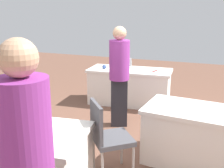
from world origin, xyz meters
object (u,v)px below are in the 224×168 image
at_px(table_back_left, 207,139).
at_px(person_attendee_standing, 119,72).
at_px(table_foreground, 130,86).
at_px(yarn_ball, 104,67).
at_px(chair_tucked_left, 107,134).
at_px(scissors_red, 155,71).
at_px(person_presenter, 28,161).
at_px(table_mid_left, 20,162).
at_px(laptop_silver, 124,66).

bearing_deg(table_back_left, person_attendee_standing, -27.36).
height_order(table_foreground, yarn_ball, yarn_ball).
height_order(chair_tucked_left, yarn_ball, chair_tucked_left).
relative_size(table_back_left, scissors_red, 9.34).
bearing_deg(table_back_left, scissors_red, -59.36).
bearing_deg(yarn_ball, person_presenter, 106.64).
bearing_deg(table_mid_left, person_attendee_standing, -99.51).
xyz_separation_m(table_foreground, person_attendee_standing, (-0.20, 1.18, 0.59)).
height_order(person_presenter, scissors_red, person_presenter).
bearing_deg(person_presenter, person_attendee_standing, -62.26).
distance_m(table_mid_left, person_attendee_standing, 2.23).
height_order(laptop_silver, scissors_red, laptop_silver).
bearing_deg(person_attendee_standing, laptop_silver, -95.10).
bearing_deg(scissors_red, person_attendee_standing, -2.33).
relative_size(chair_tucked_left, laptop_silver, 2.71).
relative_size(table_mid_left, yarn_ball, 17.16).
bearing_deg(person_attendee_standing, chair_tucked_left, 83.77).
bearing_deg(table_mid_left, person_presenter, 135.22).
height_order(table_foreground, table_mid_left, same).
xyz_separation_m(table_foreground, table_back_left, (-1.71, 1.96, 0.00)).
xyz_separation_m(person_attendee_standing, yarn_ball, (0.72, -1.02, -0.16)).
bearing_deg(scissors_red, table_mid_left, 1.57).
distance_m(table_mid_left, laptop_silver, 3.43).
bearing_deg(person_attendee_standing, table_back_left, 131.32).
xyz_separation_m(table_back_left, yarn_ball, (2.23, -1.80, 0.42)).
distance_m(table_mid_left, scissors_red, 3.41).
relative_size(table_foreground, chair_tucked_left, 1.88).
distance_m(table_back_left, yarn_ball, 2.90).
distance_m(table_foreground, person_attendee_standing, 1.34).
relative_size(laptop_silver, scissors_red, 1.97).
bearing_deg(person_presenter, scissors_red, -69.44).
bearing_deg(yarn_ball, table_foreground, -162.97).
bearing_deg(table_mid_left, scissors_red, -101.76).
xyz_separation_m(person_presenter, laptop_silver, (0.83, -4.21, -0.24)).
xyz_separation_m(table_back_left, scissors_red, (1.17, -1.97, 0.38)).
bearing_deg(yarn_ball, laptop_silver, -143.95).
distance_m(person_presenter, yarn_ball, 4.13).
xyz_separation_m(table_mid_left, table_back_left, (-1.86, -1.34, 0.00)).
bearing_deg(person_attendee_standing, table_mid_left, 59.16).
relative_size(chair_tucked_left, person_presenter, 0.53).
distance_m(table_foreground, table_mid_left, 3.31).
height_order(yarn_ball, scissors_red, yarn_ball).
bearing_deg(laptop_silver, yarn_ball, 27.95).
relative_size(chair_tucked_left, yarn_ball, 10.52).
xyz_separation_m(chair_tucked_left, laptop_silver, (0.77, -2.76, 0.24)).
bearing_deg(yarn_ball, table_mid_left, 96.69).
bearing_deg(chair_tucked_left, yarn_ball, 163.38).
xyz_separation_m(person_presenter, scissors_red, (0.12, -4.12, -0.27)).
bearing_deg(scissors_red, yarn_ball, -67.44).
bearing_deg(table_back_left, laptop_silver, -47.64).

